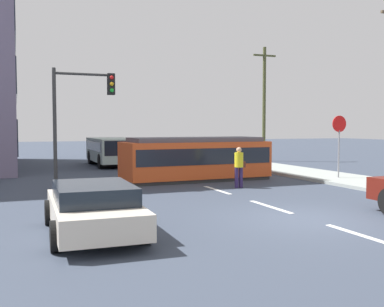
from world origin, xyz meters
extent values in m
plane|color=#363E4D|center=(0.00, 10.00, 0.00)|extent=(120.00, 120.00, 0.00)
cube|color=#979F99|center=(6.80, 6.00, 0.07)|extent=(3.20, 36.00, 0.14)
cube|color=silver|center=(0.00, -2.00, 0.01)|extent=(0.16, 2.40, 0.01)
cube|color=silver|center=(0.00, 2.00, 0.01)|extent=(0.16, 2.40, 0.01)
cube|color=silver|center=(0.00, 6.00, 0.01)|extent=(0.16, 2.40, 0.01)
cube|color=silver|center=(0.00, 15.50, 0.01)|extent=(0.16, 2.40, 0.01)
cube|color=silver|center=(0.00, 21.50, 0.01)|extent=(0.16, 2.40, 0.01)
cube|color=#2D3847|center=(-7.29, 20.56, 1.92)|extent=(0.06, 12.12, 1.92)
cube|color=#2D3847|center=(-7.29, 20.56, 5.12)|extent=(0.06, 12.12, 1.92)
cube|color=#2D3847|center=(-7.29, 20.56, 8.32)|extent=(0.06, 12.12, 1.92)
cube|color=#DE5222|center=(0.48, 9.50, 0.98)|extent=(6.91, 2.76, 1.66)
cube|color=#2D2D2D|center=(0.48, 9.50, 0.07)|extent=(6.77, 2.63, 0.15)
cube|color=#53515B|center=(0.48, 9.50, 1.91)|extent=(6.22, 2.36, 0.20)
cube|color=#1E232D|center=(0.48, 9.50, 1.18)|extent=(6.64, 2.79, 0.73)
cube|color=#ACC0B4|center=(-1.54, 18.75, 1.03)|extent=(2.57, 5.80, 1.46)
cube|color=black|center=(-1.51, 15.91, 1.25)|extent=(2.25, 0.15, 0.88)
cube|color=black|center=(-1.54, 18.75, 1.29)|extent=(2.60, 4.94, 0.59)
cylinder|color=black|center=(-1.52, 16.90, 0.45)|extent=(2.56, 0.93, 0.90)
cylinder|color=black|center=(-1.56, 20.60, 0.45)|extent=(2.56, 0.93, 0.90)
cylinder|color=#322355|center=(1.02, 6.31, 0.42)|extent=(0.16, 0.16, 0.85)
cylinder|color=#322355|center=(1.22, 6.31, 0.42)|extent=(0.16, 0.16, 0.85)
cylinder|color=yellow|center=(1.12, 6.31, 1.15)|extent=(0.36, 0.36, 0.60)
sphere|color=tan|center=(1.12, 6.31, 1.56)|extent=(0.22, 0.22, 0.22)
cube|color=brown|center=(1.34, 6.36, 0.95)|extent=(0.22, 0.15, 0.24)
cube|color=beige|center=(-5.73, 0.47, 0.52)|extent=(1.93, 4.51, 0.55)
cube|color=black|center=(-5.73, 0.32, 0.99)|extent=(1.74, 2.49, 0.40)
cylinder|color=black|center=(-6.61, 1.83, 0.32)|extent=(0.23, 0.64, 0.64)
cylinder|color=black|center=(-4.78, 1.79, 0.32)|extent=(0.23, 0.64, 0.64)
cylinder|color=black|center=(-6.67, -0.85, 0.32)|extent=(0.23, 0.64, 0.64)
cylinder|color=black|center=(-4.84, -0.89, 0.32)|extent=(0.23, 0.64, 0.64)
cylinder|color=gray|center=(6.62, 6.89, 1.24)|extent=(0.07, 0.07, 2.20)
cylinder|color=red|center=(6.62, 6.89, 2.64)|extent=(0.76, 0.04, 0.76)
cylinder|color=#333333|center=(-5.98, 7.80, 2.37)|extent=(0.14, 0.14, 4.74)
cylinder|color=#333333|center=(-4.89, 7.80, 4.54)|extent=(2.17, 0.10, 0.10)
cube|color=black|center=(-3.81, 7.80, 4.19)|extent=(0.28, 0.24, 0.84)
sphere|color=red|center=(-3.81, 7.67, 4.44)|extent=(0.16, 0.16, 0.16)
sphere|color=gold|center=(-3.81, 7.67, 4.19)|extent=(0.16, 0.16, 0.16)
sphere|color=green|center=(-3.81, 7.67, 3.94)|extent=(0.16, 0.16, 0.16)
cylinder|color=#4A4E2B|center=(9.48, 18.57, 4.12)|extent=(0.24, 0.24, 8.24)
cube|color=#4A4E2B|center=(9.48, 18.57, 7.64)|extent=(1.80, 0.12, 0.12)
camera|label=1|loc=(-7.37, -10.11, 2.50)|focal=42.20mm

